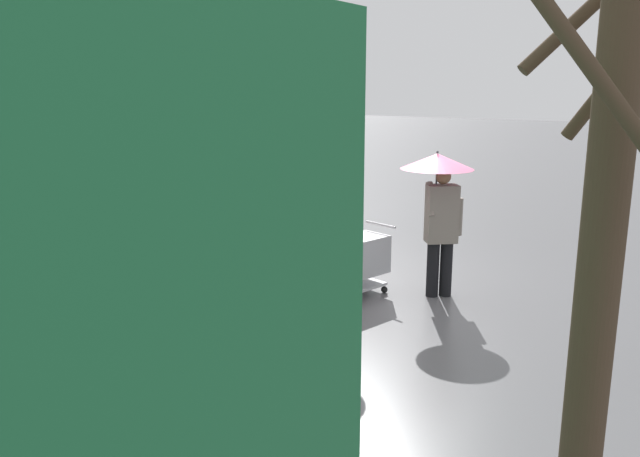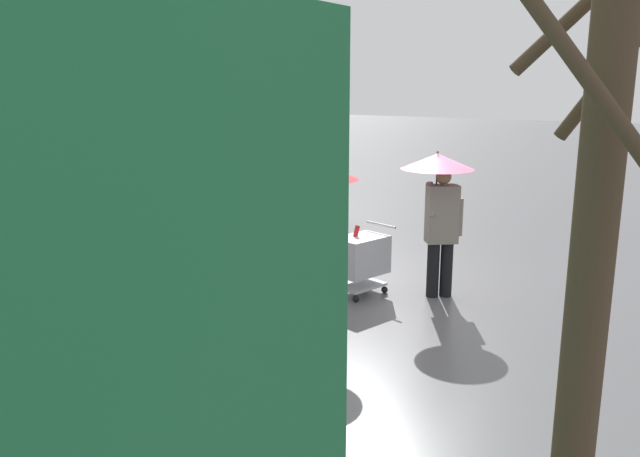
% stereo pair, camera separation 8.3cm
% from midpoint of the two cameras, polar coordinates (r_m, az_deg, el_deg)
% --- Properties ---
extents(ground_plane, '(90.00, 90.00, 0.00)m').
position_cam_midpoint_polar(ground_plane, '(9.95, 6.29, -5.32)').
color(ground_plane, '#5B5B5E').
extents(slush_patch_near_cluster, '(2.08, 2.08, 0.01)m').
position_cam_midpoint_polar(slush_patch_near_cluster, '(9.06, -9.58, -7.28)').
color(slush_patch_near_cluster, '#ADAFB5').
rests_on(slush_patch_near_cluster, ground).
extents(slush_patch_under_van, '(1.92, 1.92, 0.01)m').
position_cam_midpoint_polar(slush_patch_under_van, '(13.02, -6.60, -0.91)').
color(slush_patch_under_van, '#999BA0').
rests_on(slush_patch_under_van, ground).
extents(cargo_van_parked_right, '(2.32, 5.40, 2.60)m').
position_cam_midpoint_polar(cargo_van_parked_right, '(12.46, -8.18, 3.93)').
color(cargo_van_parked_right, gray).
rests_on(cargo_van_parked_right, ground).
extents(shopping_cart_vendor, '(0.77, 0.94, 1.04)m').
position_cam_midpoint_polar(shopping_cart_vendor, '(9.51, 3.38, -2.55)').
color(shopping_cart_vendor, '#B2B2B7').
rests_on(shopping_cart_vendor, ground).
extents(hand_dolly_boxes, '(0.70, 0.82, 1.57)m').
position_cam_midpoint_polar(hand_dolly_boxes, '(10.30, -0.16, 0.32)').
color(hand_dolly_boxes, '#515156').
rests_on(hand_dolly_boxes, ground).
extents(pedestrian_pink_side, '(1.04, 1.04, 2.15)m').
position_cam_midpoint_polar(pedestrian_pink_side, '(8.21, -0.66, 2.26)').
color(pedestrian_pink_side, black).
rests_on(pedestrian_pink_side, ground).
extents(pedestrian_black_side, '(1.04, 1.04, 2.15)m').
position_cam_midpoint_polar(pedestrian_black_side, '(9.34, 10.25, 3.36)').
color(pedestrian_black_side, black).
rests_on(pedestrian_black_side, ground).
extents(bare_tree_near, '(1.06, 1.07, 4.16)m').
position_cam_midpoint_polar(bare_tree_near, '(3.81, 23.02, -2.24)').
color(bare_tree_near, '#423323').
rests_on(bare_tree_near, ground).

